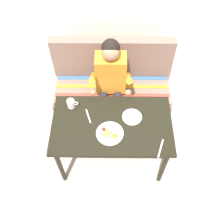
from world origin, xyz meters
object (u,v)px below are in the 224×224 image
object	(u,v)px
fork	(88,116)
knife	(161,148)
person	(111,79)
plate_eggs	(132,117)
couch	(112,91)
plate_breakfast	(110,133)
coffee_mug	(71,103)
table	(112,128)

from	to	relation	value
fork	knife	xyz separation A→B (m)	(0.70, -0.36, 0.00)
person	plate_eggs	bearing A→B (deg)	-66.84
couch	knife	bearing A→B (deg)	-66.22
plate_breakfast	coffee_mug	distance (m)	0.52
couch	person	bearing A→B (deg)	-95.62
knife	plate_eggs	bearing A→B (deg)	144.98
plate_eggs	knife	distance (m)	0.43
table	fork	world-z (taller)	fork
coffee_mug	plate_breakfast	bearing A→B (deg)	-39.63
couch	coffee_mug	bearing A→B (deg)	-127.22
couch	knife	xyz separation A→B (m)	(0.46, -1.03, 0.40)
fork	knife	size ratio (longest dim) A/B	0.85
coffee_mug	fork	size ratio (longest dim) A/B	0.69
person	plate_eggs	distance (m)	0.56
person	coffee_mug	xyz separation A→B (m)	(-0.40, -0.38, 0.04)
fork	coffee_mug	bearing A→B (deg)	127.41
person	knife	size ratio (longest dim) A/B	6.06
table	fork	distance (m)	0.27
person	plate_breakfast	xyz separation A→B (m)	(-0.00, -0.71, 0.00)
table	couch	size ratio (longest dim) A/B	0.83
couch	fork	xyz separation A→B (m)	(-0.24, -0.68, 0.40)
couch	fork	size ratio (longest dim) A/B	8.47
table	plate_breakfast	bearing A→B (deg)	-100.29
person	knife	xyz separation A→B (m)	(0.47, -0.86, -0.01)
couch	knife	size ratio (longest dim) A/B	7.20
plate_eggs	fork	distance (m)	0.44
knife	plate_breakfast	bearing A→B (deg)	-178.90
table	knife	bearing A→B (deg)	-30.66
plate_eggs	knife	world-z (taller)	plate_eggs
coffee_mug	knife	size ratio (longest dim) A/B	0.59
table	plate_breakfast	xyz separation A→B (m)	(-0.02, -0.12, 0.09)
fork	knife	bearing A→B (deg)	-45.70
couch	knife	distance (m)	1.20
person	coffee_mug	bearing A→B (deg)	-136.83
plate_breakfast	knife	xyz separation A→B (m)	(0.48, -0.15, -0.01)
couch	plate_breakfast	size ratio (longest dim) A/B	5.44
person	plate_breakfast	size ratio (longest dim) A/B	4.58
table	coffee_mug	xyz separation A→B (m)	(-0.42, 0.21, 0.13)
table	plate_breakfast	world-z (taller)	plate_breakfast
couch	person	xyz separation A→B (m)	(-0.02, -0.17, 0.41)
knife	person	bearing A→B (deg)	137.64
table	couch	bearing A→B (deg)	90.00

